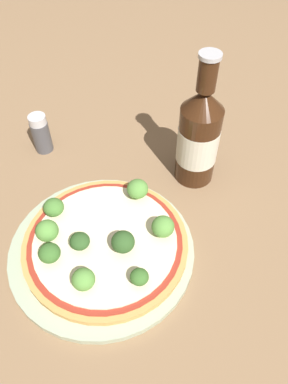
% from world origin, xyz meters
% --- Properties ---
extents(ground_plane, '(3.00, 3.00, 0.00)m').
position_xyz_m(ground_plane, '(0.00, 0.00, 0.00)').
color(ground_plane, '#846647').
extents(plate, '(0.28, 0.28, 0.01)m').
position_xyz_m(plate, '(0.01, 0.00, 0.01)').
color(plate, '#A3B293').
rests_on(plate, ground_plane).
extents(pizza, '(0.25, 0.25, 0.01)m').
position_xyz_m(pizza, '(0.02, 0.00, 0.02)').
color(pizza, tan).
rests_on(pizza, plate).
extents(broccoli_floret_0, '(0.03, 0.03, 0.03)m').
position_xyz_m(broccoli_floret_0, '(-0.05, 0.06, 0.04)').
color(broccoli_floret_0, '#7A9E5B').
rests_on(broccoli_floret_0, pizza).
extents(broccoli_floret_1, '(0.03, 0.03, 0.04)m').
position_xyz_m(broccoli_floret_1, '(0.03, -0.03, 0.05)').
color(broccoli_floret_1, '#7A9E5B').
rests_on(broccoli_floret_1, pizza).
extents(broccoli_floret_2, '(0.03, 0.03, 0.03)m').
position_xyz_m(broccoli_floret_2, '(-0.06, 0.02, 0.04)').
color(broccoli_floret_2, '#7A9E5B').
rests_on(broccoli_floret_2, pizza).
extents(broccoli_floret_3, '(0.03, 0.03, 0.03)m').
position_xyz_m(broccoli_floret_3, '(-0.02, 0.01, 0.04)').
color(broccoli_floret_3, '#7A9E5B').
rests_on(broccoli_floret_3, pizza).
extents(broccoli_floret_4, '(0.03, 0.03, 0.03)m').
position_xyz_m(broccoli_floret_4, '(-0.02, 0.09, 0.04)').
color(broccoli_floret_4, '#7A9E5B').
rests_on(broccoli_floret_4, pizza).
extents(broccoli_floret_5, '(0.03, 0.03, 0.02)m').
position_xyz_m(broccoli_floret_5, '(0.02, -0.09, 0.04)').
color(broccoli_floret_5, '#7A9E5B').
rests_on(broccoli_floret_5, pizza).
extents(broccoli_floret_6, '(0.03, 0.03, 0.03)m').
position_xyz_m(broccoli_floret_6, '(0.11, 0.04, 0.05)').
color(broccoli_floret_6, '#7A9E5B').
rests_on(broccoli_floret_6, pizza).
extents(broccoli_floret_7, '(0.03, 0.03, 0.03)m').
position_xyz_m(broccoli_floret_7, '(-0.05, -0.04, 0.04)').
color(broccoli_floret_7, '#7A9E5B').
rests_on(broccoli_floret_7, pizza).
extents(broccoli_floret_8, '(0.03, 0.03, 0.04)m').
position_xyz_m(broccoli_floret_8, '(0.09, -0.05, 0.05)').
color(broccoli_floret_8, '#7A9E5B').
rests_on(broccoli_floret_8, pizza).
extents(beer_bottle, '(0.07, 0.07, 0.24)m').
position_xyz_m(beer_bottle, '(0.23, 0.03, 0.09)').
color(beer_bottle, '#381E0F').
rests_on(beer_bottle, ground_plane).
extents(pepper_shaker, '(0.03, 0.03, 0.08)m').
position_xyz_m(pepper_shaker, '(0.05, 0.26, 0.04)').
color(pepper_shaker, '#4C4C51').
rests_on(pepper_shaker, ground_plane).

